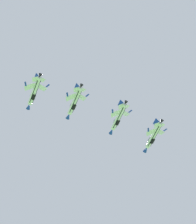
{
  "coord_description": "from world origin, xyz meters",
  "views": [
    {
      "loc": [
        1.05,
        -1.7,
        1.95
      ],
      "look_at": [
        5.74,
        73.03,
        137.68
      ],
      "focal_mm": 64.91,
      "sensor_mm": 36.0,
      "label": 1
    }
  ],
  "objects_px": {
    "fighter_jet_right_wing": "(118,118)",
    "fighter_jet_left_outer": "(153,136)",
    "fighter_jet_left_wing": "(75,102)",
    "fighter_jet_lead": "(34,92)"
  },
  "relations": [
    {
      "from": "fighter_jet_right_wing",
      "to": "fighter_jet_left_outer",
      "type": "relative_size",
      "value": 1.0
    },
    {
      "from": "fighter_jet_lead",
      "to": "fighter_jet_left_wing",
      "type": "relative_size",
      "value": 1.0
    },
    {
      "from": "fighter_jet_lead",
      "to": "fighter_jet_left_wing",
      "type": "xyz_separation_m",
      "value": [
        15.45,
        3.08,
        -0.5
      ]
    },
    {
      "from": "fighter_jet_left_wing",
      "to": "fighter_jet_left_outer",
      "type": "relative_size",
      "value": 1.0
    },
    {
      "from": "fighter_jet_left_wing",
      "to": "fighter_jet_right_wing",
      "type": "distance_m",
      "value": 18.54
    },
    {
      "from": "fighter_jet_lead",
      "to": "fighter_jet_left_outer",
      "type": "height_order",
      "value": "fighter_jet_lead"
    },
    {
      "from": "fighter_jet_left_wing",
      "to": "fighter_jet_right_wing",
      "type": "height_order",
      "value": "fighter_jet_right_wing"
    },
    {
      "from": "fighter_jet_lead",
      "to": "fighter_jet_left_outer",
      "type": "distance_m",
      "value": 49.44
    },
    {
      "from": "fighter_jet_right_wing",
      "to": "fighter_jet_left_outer",
      "type": "distance_m",
      "value": 15.58
    },
    {
      "from": "fighter_jet_lead",
      "to": "fighter_jet_left_outer",
      "type": "xyz_separation_m",
      "value": [
        47.04,
        14.84,
        -3.45
      ]
    }
  ]
}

